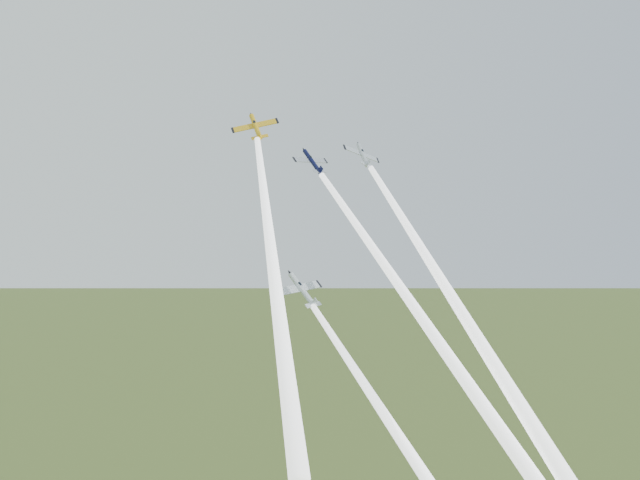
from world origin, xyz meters
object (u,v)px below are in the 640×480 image
Objects in this scene: plane_navy at (312,161)px; plane_silver_low at (302,290)px; plane_yellow at (256,127)px; plane_silver_right at (363,155)px.

plane_silver_low is (-2.92, -3.42, -20.30)m from plane_navy.
plane_yellow is 11.08m from plane_navy.
plane_silver_right reaches higher than plane_silver_low.
plane_navy is at bearing 172.69° from plane_silver_right.
plane_yellow is at bearing 126.58° from plane_navy.
plane_navy is (7.82, -5.32, -5.77)m from plane_yellow.
plane_silver_right reaches higher than plane_navy.
plane_navy is 0.77× the size of plane_silver_low.
plane_navy is at bearing 26.91° from plane_silver_low.
plane_navy is 9.20m from plane_silver_right.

